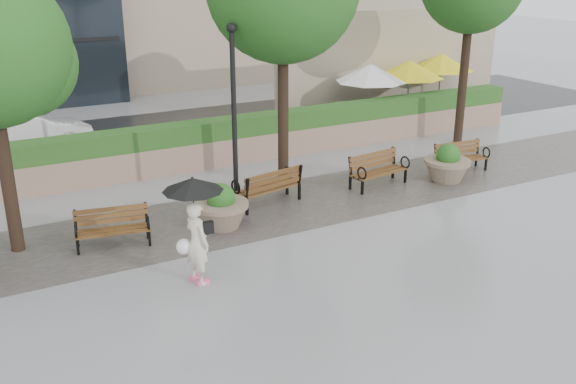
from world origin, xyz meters
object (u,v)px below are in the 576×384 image
lamppost (234,129)px  pedestrian (195,220)px  car_right (19,134)px  bench_3 (378,177)px  bench_2 (268,194)px  bench_4 (460,163)px  planter_right (447,167)px  planter_left (221,211)px  bench_1 (113,236)px

lamppost → pedestrian: size_ratio=2.14×
car_right → bench_3: bearing=-146.3°
bench_2 → bench_4: size_ratio=1.14×
bench_2 → pedestrian: (-2.99, -2.96, 0.98)m
bench_3 → planter_right: (1.92, -0.53, 0.15)m
bench_4 → bench_2: bearing=-176.9°
car_right → pedestrian: bearing=177.1°
planter_right → car_right: bearing=140.8°
planter_left → car_right: bearing=111.6°
bench_4 → pedestrian: (-9.05, -2.70, 1.01)m
planter_right → bench_3: bearing=164.5°
lamppost → bench_3: bearing=-7.6°
bench_3 → bench_1: bearing=175.5°
bench_4 → planter_right: size_ratio=1.27×
pedestrian → planter_left: bearing=-46.1°
planter_left → pedestrian: pedestrian is taller
bench_3 → car_right: bearing=128.7°
bench_1 → bench_3: 7.23m
bench_1 → planter_left: (2.42, -0.14, 0.17)m
bench_1 → car_right: 8.08m
car_right → pedestrian: (1.82, -10.35, 0.55)m
planter_left → planter_right: size_ratio=1.00×
bench_1 → bench_3: bearing=14.6°
bench_3 → planter_right: bearing=-23.5°
bench_3 → bench_4: (2.84, -0.08, -0.02)m
pedestrian → bench_2: bearing=-58.6°
car_right → lamppost: bearing=-162.7°
planter_right → pedestrian: (-8.13, -2.25, 0.84)m
bench_1 → bench_4: 10.06m
bench_4 → planter_left: (-7.64, -0.51, 0.16)m
pedestrian → bench_4: bearing=-86.7°
planter_right → pedestrian: size_ratio=0.61×
bench_4 → planter_left: 7.66m
bench_4 → lamppost: 7.01m
bench_1 → planter_right: size_ratio=1.29×
bench_2 → lamppost: bearing=-36.9°
planter_left → lamppost: (0.87, 1.11, 1.55)m
bench_2 → pedestrian: size_ratio=0.89×
bench_2 → bench_1: bearing=-2.2°
bench_3 → planter_right: planter_right is taller
bench_1 → planter_left: planter_left is taller
bench_3 → lamppost: size_ratio=0.40×
planter_right → bench_2: bearing=172.1°
planter_right → car_right: (-9.95, 8.10, 0.29)m
bench_1 → planter_right: 9.14m
bench_1 → bench_4: size_ratio=1.01×
bench_4 → car_right: car_right is taller
pedestrian → car_right: bearing=-3.3°
bench_2 → car_right: car_right is taller
bench_2 → bench_4: bench_2 is taller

